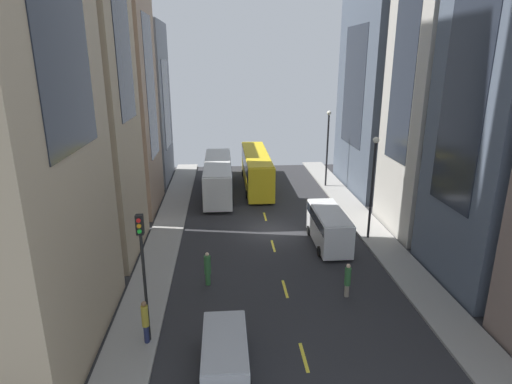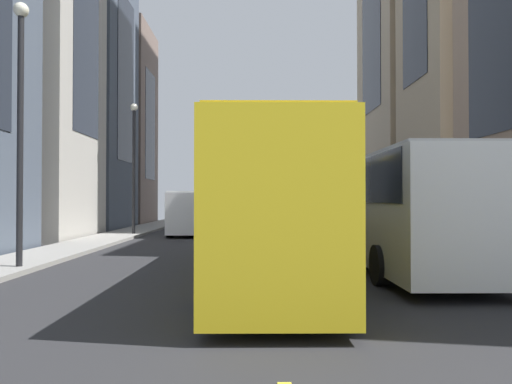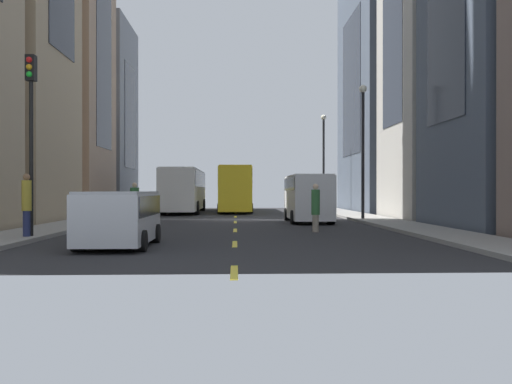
# 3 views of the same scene
# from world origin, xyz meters

# --- Properties ---
(ground_plane) EXTENTS (42.42, 42.42, 0.00)m
(ground_plane) POSITION_xyz_m (0.00, 0.00, 0.00)
(ground_plane) COLOR #28282B
(sidewalk_west) EXTENTS (2.49, 44.00, 0.15)m
(sidewalk_west) POSITION_xyz_m (-7.96, 0.00, 0.07)
(sidewalk_west) COLOR gray
(sidewalk_west) RESTS_ON ground
(sidewalk_east) EXTENTS (2.49, 44.00, 0.15)m
(sidewalk_east) POSITION_xyz_m (7.96, 0.00, 0.07)
(sidewalk_east) COLOR gray
(sidewalk_east) RESTS_ON ground
(lane_stripe_0) EXTENTS (0.16, 2.00, 0.01)m
(lane_stripe_0) POSITION_xyz_m (0.00, -21.00, 0.01)
(lane_stripe_0) COLOR yellow
(lane_stripe_0) RESTS_ON ground
(lane_stripe_1) EXTENTS (0.16, 2.00, 0.01)m
(lane_stripe_1) POSITION_xyz_m (0.00, -15.00, 0.01)
(lane_stripe_1) COLOR yellow
(lane_stripe_1) RESTS_ON ground
(lane_stripe_2) EXTENTS (0.16, 2.00, 0.01)m
(lane_stripe_2) POSITION_xyz_m (0.00, -9.00, 0.01)
(lane_stripe_2) COLOR yellow
(lane_stripe_2) RESTS_ON ground
(lane_stripe_3) EXTENTS (0.16, 2.00, 0.01)m
(lane_stripe_3) POSITION_xyz_m (0.00, -3.00, 0.01)
(lane_stripe_3) COLOR yellow
(lane_stripe_3) RESTS_ON ground
(lane_stripe_4) EXTENTS (0.16, 2.00, 0.01)m
(lane_stripe_4) POSITION_xyz_m (0.00, 3.00, 0.01)
(lane_stripe_4) COLOR yellow
(lane_stripe_4) RESTS_ON ground
(lane_stripe_5) EXTENTS (0.16, 2.00, 0.01)m
(lane_stripe_5) POSITION_xyz_m (0.00, 9.00, 0.01)
(lane_stripe_5) COLOR yellow
(lane_stripe_5) RESTS_ON ground
(lane_stripe_6) EXTENTS (0.16, 2.00, 0.01)m
(lane_stripe_6) POSITION_xyz_m (0.00, 15.00, 0.01)
(lane_stripe_6) COLOR yellow
(lane_stripe_6) RESTS_ON ground
(building_east_0) EXTENTS (6.75, 7.17, 17.41)m
(building_east_0) POSITION_xyz_m (12.75, -16.99, 8.71)
(building_east_0) COLOR #7A665B
(building_east_0) RESTS_ON ground
(building_east_1) EXTENTS (9.19, 7.77, 21.50)m
(building_east_1) POSITION_xyz_m (13.96, -8.70, 10.75)
(building_east_1) COLOR #4C5666
(building_east_1) RESTS_ON ground
(building_east_2) EXTENTS (6.59, 7.23, 25.03)m
(building_east_2) POSITION_xyz_m (12.67, -0.56, 12.51)
(building_east_2) COLOR #B7B2A8
(building_east_2) RESTS_ON ground
(city_bus_white) EXTENTS (2.80, 12.44, 3.35)m
(city_bus_white) POSITION_xyz_m (-4.03, 9.94, 2.01)
(city_bus_white) COLOR silver
(city_bus_white) RESTS_ON ground
(streetcar_yellow) EXTENTS (2.70, 12.98, 3.59)m
(streetcar_yellow) POSITION_xyz_m (-0.03, 12.23, 2.12)
(streetcar_yellow) COLOR yellow
(streetcar_yellow) RESTS_ON ground
(delivery_van_white) EXTENTS (2.25, 6.00, 2.58)m
(delivery_van_white) POSITION_xyz_m (3.99, -3.00, 1.52)
(delivery_van_white) COLOR white
(delivery_van_white) RESTS_ON ground
(car_silver_0) EXTENTS (2.07, 4.29, 1.71)m
(car_silver_0) POSITION_xyz_m (-3.55, -15.71, 1.01)
(car_silver_0) COLOR #B7BABF
(car_silver_0) RESTS_ON ground
(pedestrian_waiting_curb) EXTENTS (0.36, 0.36, 2.03)m
(pedestrian_waiting_curb) POSITION_xyz_m (3.37, -10.05, 1.07)
(pedestrian_waiting_curb) COLOR gray
(pedestrian_waiting_curb) RESTS_ON ground
(pedestrian_crossing_mid) EXTENTS (0.40, 0.40, 2.10)m
(pedestrian_crossing_mid) POSITION_xyz_m (-4.52, -8.11, 1.10)
(pedestrian_crossing_mid) COLOR #336B38
(pedestrian_crossing_mid) RESTS_ON ground
(pedestrian_walking_far) EXTENTS (0.33, 0.33, 2.18)m
(pedestrian_walking_far) POSITION_xyz_m (-7.21, -13.54, 1.32)
(pedestrian_walking_far) COLOR navy
(pedestrian_walking_far) RESTS_ON ground
(traffic_light_near_corner) EXTENTS (0.32, 0.44, 6.32)m
(traffic_light_near_corner) POSITION_xyz_m (-7.12, -13.38, 4.51)
(traffic_light_near_corner) COLOR black
(traffic_light_near_corner) RESTS_ON ground
(streetlamp_near) EXTENTS (0.44, 0.44, 7.82)m
(streetlamp_near) POSITION_xyz_m (7.22, 11.37, 4.88)
(streetlamp_near) COLOR black
(streetlamp_near) RESTS_ON ground
(streetlamp_far) EXTENTS (0.44, 0.44, 7.57)m
(streetlamp_far) POSITION_xyz_m (7.22, -2.28, 4.74)
(streetlamp_far) COLOR black
(streetlamp_far) RESTS_ON ground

